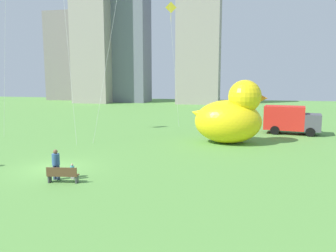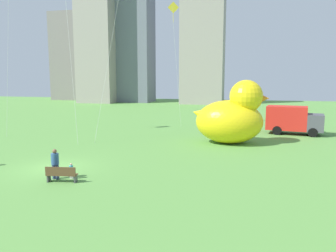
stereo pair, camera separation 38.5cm
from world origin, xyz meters
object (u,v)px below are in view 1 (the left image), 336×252
at_px(park_bench, 63,174).
at_px(giant_inflatable_duck, 231,116).
at_px(kite_yellow, 171,14).
at_px(person_child, 72,171).
at_px(person_adult, 56,163).
at_px(box_truck, 290,120).

height_order(park_bench, giant_inflatable_duck, giant_inflatable_duck).
bearing_deg(giant_inflatable_duck, park_bench, -122.64).
bearing_deg(kite_yellow, person_child, -93.13).
bearing_deg(person_adult, park_bench, -35.91).
height_order(person_child, kite_yellow, kite_yellow).
relative_size(box_truck, kite_yellow, 0.40).
xyz_separation_m(park_bench, kite_yellow, (1.39, 22.20, 12.46)).
bearing_deg(park_bench, person_child, 72.99).
bearing_deg(person_adult, kite_yellow, 84.60).
xyz_separation_m(park_bench, giant_inflatable_duck, (8.59, 13.41, 1.89)).
xyz_separation_m(person_child, kite_yellow, (1.18, 21.50, 12.43)).
bearing_deg(park_bench, box_truck, 53.72).
distance_m(giant_inflatable_duck, kite_yellow, 15.52).
xyz_separation_m(park_bench, person_child, (0.21, 0.70, 0.03)).
xyz_separation_m(box_truck, kite_yellow, (-13.07, 2.50, 11.50)).
height_order(giant_inflatable_duck, box_truck, giant_inflatable_duck).
height_order(giant_inflatable_duck, kite_yellow, kite_yellow).
distance_m(person_adult, kite_yellow, 24.89).
bearing_deg(person_adult, person_child, 13.80).
distance_m(person_adult, box_truck, 24.47).
relative_size(park_bench, kite_yellow, 0.12).
bearing_deg(kite_yellow, giant_inflatable_duck, -50.69).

